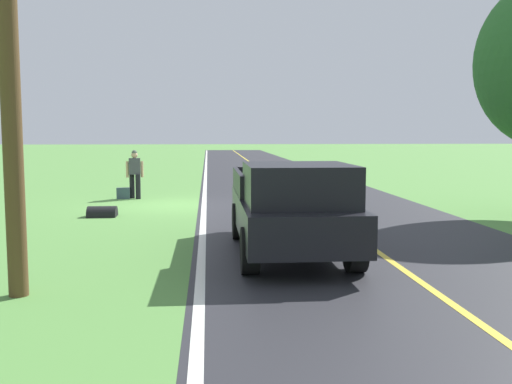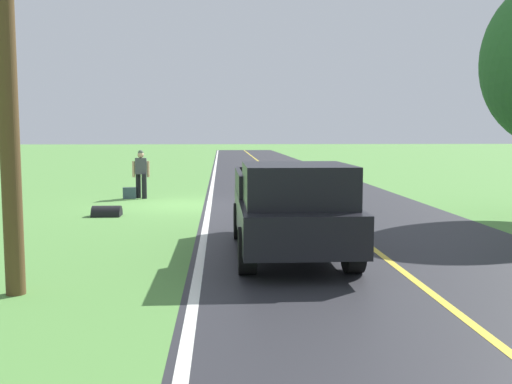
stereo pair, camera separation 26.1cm
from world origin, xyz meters
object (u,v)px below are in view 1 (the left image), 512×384
(hitchhiker_walking, at_px, (135,171))
(utility_pole_roadside, at_px, (8,39))
(pickup_truck_passing, at_px, (291,206))
(suitcase_carried, at_px, (123,193))

(hitchhiker_walking, xyz_separation_m, utility_pole_roadside, (0.14, 12.62, 2.69))
(hitchhiker_walking, relative_size, utility_pole_roadside, 0.24)
(hitchhiker_walking, height_order, pickup_truck_passing, pickup_truck_passing)
(hitchhiker_walking, xyz_separation_m, pickup_truck_passing, (-4.22, 10.17, -0.01))
(hitchhiker_walking, distance_m, utility_pole_roadside, 12.90)
(suitcase_carried, bearing_deg, pickup_truck_passing, 19.83)
(pickup_truck_passing, relative_size, utility_pole_roadside, 0.74)
(utility_pole_roadside, bearing_deg, pickup_truck_passing, -150.73)
(suitcase_carried, relative_size, pickup_truck_passing, 0.09)
(hitchhiker_walking, distance_m, suitcase_carried, 0.89)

